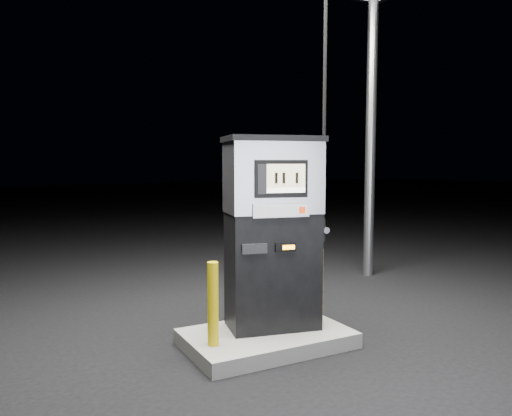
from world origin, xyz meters
name	(u,v)px	position (x,y,z in m)	size (l,w,h in m)	color
ground	(267,346)	(0.00, 0.00, 0.00)	(80.00, 80.00, 0.00)	black
pump_island	(267,338)	(0.00, 0.00, 0.07)	(1.60, 1.00, 0.15)	slate
fuel_dispenser	(273,231)	(0.12, 0.10, 1.14)	(1.11, 0.76, 4.00)	black
bollard_left	(213,304)	(-0.62, -0.11, 0.54)	(0.10, 0.10, 0.77)	gold
bollard_right	(318,287)	(0.55, -0.09, 0.55)	(0.11, 0.11, 0.80)	gold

